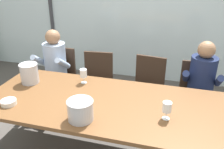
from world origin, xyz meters
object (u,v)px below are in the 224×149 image
at_px(person_pale_blue_shirt, 53,66).
at_px(ice_bucket_primary, 80,110).
at_px(dining_table, 103,106).
at_px(wine_glass_near_bucket, 167,108).
at_px(chair_right_of_center, 196,90).
at_px(ice_bucket_secondary, 29,73).
at_px(chair_near_curtain, 60,72).
at_px(person_navy_polo, 201,83).
at_px(tasting_bowl, 9,102).
at_px(chair_center, 148,83).
at_px(wine_glass_by_left_taster, 83,74).
at_px(chair_left_of_center, 97,78).

bearing_deg(person_pale_blue_shirt, ice_bucket_primary, -50.05).
distance_m(dining_table, wine_glass_near_bucket, 0.69).
height_order(chair_right_of_center, ice_bucket_secondary, ice_bucket_secondary).
relative_size(ice_bucket_secondary, wine_glass_near_bucket, 1.37).
bearing_deg(chair_right_of_center, chair_near_curtain, 173.95).
height_order(person_navy_polo, ice_bucket_secondary, person_navy_polo).
height_order(ice_bucket_primary, tasting_bowl, ice_bucket_primary).
bearing_deg(person_navy_polo, chair_center, 172.01).
distance_m(chair_center, tasting_bowl, 1.80).
height_order(dining_table, chair_center, chair_center).
relative_size(person_navy_polo, wine_glass_by_left_taster, 6.91).
height_order(chair_center, ice_bucket_secondary, ice_bucket_secondary).
bearing_deg(ice_bucket_secondary, person_navy_polo, 17.59).
xyz_separation_m(chair_center, chair_right_of_center, (0.64, -0.02, 0.00)).
relative_size(chair_right_of_center, ice_bucket_primary, 3.64).
height_order(chair_center, ice_bucket_primary, ice_bucket_primary).
bearing_deg(ice_bucket_primary, chair_center, 71.00).
distance_m(person_pale_blue_shirt, wine_glass_near_bucket, 1.92).
bearing_deg(chair_near_curtain, chair_right_of_center, 0.64).
xyz_separation_m(chair_center, wine_glass_near_bucket, (0.30, -1.10, 0.34)).
bearing_deg(ice_bucket_secondary, tasting_bowl, -82.39).
distance_m(person_navy_polo, tasting_bowl, 2.23).
xyz_separation_m(chair_left_of_center, chair_right_of_center, (1.37, 0.01, 0.00)).
relative_size(chair_left_of_center, wine_glass_by_left_taster, 5.08).
bearing_deg(person_pale_blue_shirt, chair_left_of_center, 12.71).
distance_m(chair_right_of_center, ice_bucket_secondary, 2.13).
xyz_separation_m(ice_bucket_secondary, tasting_bowl, (0.07, -0.50, -0.10)).
bearing_deg(wine_glass_by_left_taster, chair_right_of_center, 24.13).
bearing_deg(ice_bucket_secondary, chair_left_of_center, 52.00).
height_order(tasting_bowl, wine_glass_near_bucket, wine_glass_near_bucket).
height_order(chair_left_of_center, chair_center, same).
bearing_deg(chair_right_of_center, chair_center, 173.25).
height_order(ice_bucket_secondary, tasting_bowl, ice_bucket_secondary).
bearing_deg(tasting_bowl, chair_left_of_center, 67.33).
xyz_separation_m(ice_bucket_primary, tasting_bowl, (-0.80, 0.04, -0.08)).
xyz_separation_m(chair_right_of_center, ice_bucket_secondary, (-1.96, -0.76, 0.34)).
xyz_separation_m(dining_table, wine_glass_near_bucket, (0.65, -0.14, 0.18)).
height_order(dining_table, ice_bucket_secondary, ice_bucket_secondary).
distance_m(ice_bucket_primary, tasting_bowl, 0.80).
distance_m(chair_right_of_center, ice_bucket_primary, 1.73).
relative_size(person_navy_polo, ice_bucket_primary, 4.95).
distance_m(ice_bucket_secondary, tasting_bowl, 0.51).
distance_m(chair_left_of_center, chair_right_of_center, 1.37).
distance_m(chair_near_curtain, ice_bucket_secondary, 0.86).
bearing_deg(chair_center, ice_bucket_primary, -101.87).
relative_size(dining_table, person_navy_polo, 2.09).
xyz_separation_m(dining_table, chair_near_curtain, (-1.00, 0.98, -0.16)).
bearing_deg(person_pale_blue_shirt, person_navy_polo, 1.91).
height_order(chair_center, chair_right_of_center, same).
bearing_deg(person_navy_polo, tasting_bowl, -145.13).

